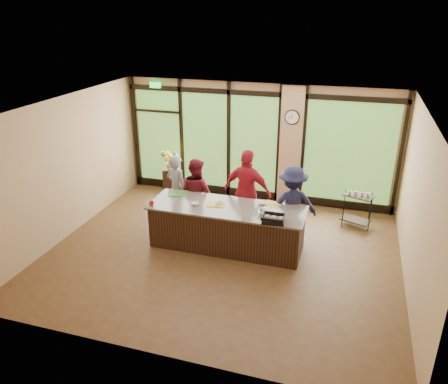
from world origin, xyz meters
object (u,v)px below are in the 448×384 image
Objects in this scene: cook_left at (177,189)px; flower_stand at (172,182)px; roasting_pan at (273,220)px; cook_right at (292,204)px; bar_cart at (357,206)px; island_base at (227,228)px.

flower_stand is (-0.73, 1.35, -0.43)m from cook_left.
roasting_pan is (2.47, -1.21, 0.14)m from cook_left.
cook_right is 1.12m from roasting_pan.
bar_cart is (4.01, 0.93, -0.30)m from cook_left.
bar_cart reaches higher than flower_stand.
cook_left is (-1.44, 0.80, 0.38)m from island_base.
island_base is 3.58× the size of bar_cart.
island_base is 3.06m from flower_stand.
cook_left is at bearing 147.74° from roasting_pan.
flower_stand is at bearing 135.21° from roasting_pan.
cook_right is at bearing 29.07° from island_base.
bar_cart is at bearing -13.85° from flower_stand.
flower_stand is (-3.40, 1.47, -0.45)m from cook_right.
island_base reaches higher than flower_stand.
cook_left is 1.88× the size of bar_cart.
bar_cart is at bearing 34.06° from island_base.
cook_left is 0.97× the size of cook_right.
flower_stand is 0.89× the size of bar_cart.
cook_left is at bearing 150.89° from island_base.
cook_right is at bearing -32.22° from flower_stand.
flower_stand is at bearing -164.29° from bar_cart.
roasting_pan is 4.14m from flower_stand.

